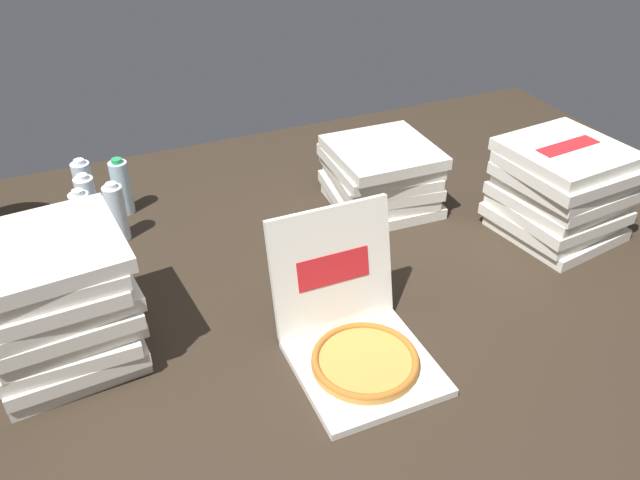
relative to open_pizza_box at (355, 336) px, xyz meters
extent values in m
cube|color=#2D2319|center=(0.08, 0.26, -0.08)|extent=(3.20, 2.40, 0.02)
cube|color=silver|center=(0.00, -0.06, -0.06)|extent=(0.35, 0.35, 0.02)
cylinder|color=#C6893D|center=(0.00, -0.06, -0.04)|extent=(0.29, 0.29, 0.02)
torus|color=#A96324|center=(0.00, -0.06, -0.03)|extent=(0.29, 0.29, 0.02)
cube|color=silver|center=(0.00, 0.15, 0.12)|extent=(0.35, 0.09, 0.35)
cube|color=red|center=(0.00, 0.14, 0.12)|extent=(0.21, 0.02, 0.09)
cube|color=silver|center=(0.45, 0.68, -0.05)|extent=(0.37, 0.37, 0.04)
cube|color=red|center=(0.45, 0.68, -0.03)|extent=(0.23, 0.07, 0.00)
cube|color=silver|center=(0.43, 0.69, -0.01)|extent=(0.39, 0.39, 0.04)
cube|color=red|center=(0.43, 0.69, 0.01)|extent=(0.24, 0.09, 0.00)
cube|color=silver|center=(0.45, 0.69, 0.03)|extent=(0.40, 0.40, 0.04)
cube|color=silver|center=(0.43, 0.69, 0.07)|extent=(0.39, 0.39, 0.04)
cube|color=silver|center=(0.43, 0.68, 0.11)|extent=(0.37, 0.37, 0.04)
cube|color=silver|center=(0.43, 0.67, 0.15)|extent=(0.36, 0.36, 0.04)
cube|color=silver|center=(-0.71, 0.32, -0.05)|extent=(0.39, 0.39, 0.04)
cube|color=silver|center=(-0.70, 0.30, -0.01)|extent=(0.38, 0.38, 0.04)
cube|color=silver|center=(-0.71, 0.31, 0.03)|extent=(0.36, 0.36, 0.04)
cube|color=silver|center=(-0.70, 0.32, 0.07)|extent=(0.38, 0.38, 0.04)
cube|color=red|center=(-0.70, 0.32, 0.09)|extent=(0.23, 0.08, 0.00)
cube|color=silver|center=(-0.70, 0.31, 0.11)|extent=(0.38, 0.38, 0.04)
cube|color=red|center=(-0.70, 0.31, 0.13)|extent=(0.23, 0.08, 0.00)
cube|color=silver|center=(-0.70, 0.32, 0.15)|extent=(0.39, 0.39, 0.04)
cube|color=red|center=(-0.70, 0.32, 0.17)|extent=(0.24, 0.09, 0.00)
cube|color=silver|center=(-0.72, 0.31, 0.19)|extent=(0.37, 0.37, 0.04)
cube|color=red|center=(-0.72, 0.31, 0.22)|extent=(0.23, 0.08, 0.00)
cube|color=silver|center=(-0.71, 0.32, 0.23)|extent=(0.37, 0.37, 0.04)
cube|color=red|center=(-0.71, 0.32, 0.26)|extent=(0.23, 0.07, 0.00)
cube|color=silver|center=(-0.70, 0.32, 0.28)|extent=(0.38, 0.38, 0.04)
cube|color=silver|center=(0.92, 0.27, -0.05)|extent=(0.40, 0.40, 0.04)
cube|color=red|center=(0.92, 0.27, -0.03)|extent=(0.24, 0.10, 0.00)
cube|color=silver|center=(0.90, 0.29, -0.01)|extent=(0.40, 0.40, 0.04)
cube|color=red|center=(0.90, 0.29, 0.01)|extent=(0.24, 0.10, 0.00)
cube|color=silver|center=(0.91, 0.27, 0.03)|extent=(0.38, 0.38, 0.04)
cube|color=silver|center=(0.91, 0.29, 0.07)|extent=(0.40, 0.40, 0.04)
cube|color=silver|center=(0.92, 0.27, 0.11)|extent=(0.39, 0.39, 0.04)
cube|color=silver|center=(0.90, 0.28, 0.15)|extent=(0.40, 0.40, 0.04)
cube|color=silver|center=(0.90, 0.27, 0.19)|extent=(0.38, 0.38, 0.04)
cube|color=red|center=(0.90, 0.27, 0.22)|extent=(0.23, 0.08, 0.00)
cube|color=silver|center=(0.90, 0.28, 0.23)|extent=(0.39, 0.39, 0.04)
cube|color=red|center=(0.90, 0.28, 0.26)|extent=(0.23, 0.09, 0.00)
cylinder|color=silver|center=(-0.44, 1.01, 0.03)|extent=(0.07, 0.07, 0.20)
cylinder|color=#239951|center=(-0.44, 1.01, 0.14)|extent=(0.04, 0.04, 0.02)
cylinder|color=white|center=(-0.57, 0.94, 0.03)|extent=(0.07, 0.07, 0.20)
cylinder|color=white|center=(-0.57, 0.94, 0.14)|extent=(0.04, 0.04, 0.02)
cylinder|color=silver|center=(-0.59, 0.84, 0.03)|extent=(0.07, 0.07, 0.20)
cylinder|color=white|center=(-0.59, 0.84, 0.14)|extent=(0.04, 0.04, 0.02)
cylinder|color=silver|center=(-0.56, 1.06, 0.03)|extent=(0.07, 0.07, 0.20)
cylinder|color=white|center=(-0.56, 1.06, 0.14)|extent=(0.04, 0.04, 0.02)
cylinder|color=silver|center=(-0.49, 0.84, 0.03)|extent=(0.07, 0.07, 0.20)
cylinder|color=white|center=(-0.49, 0.84, 0.14)|extent=(0.04, 0.04, 0.02)
camera|label=1|loc=(-0.60, -1.14, 1.18)|focal=36.25mm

